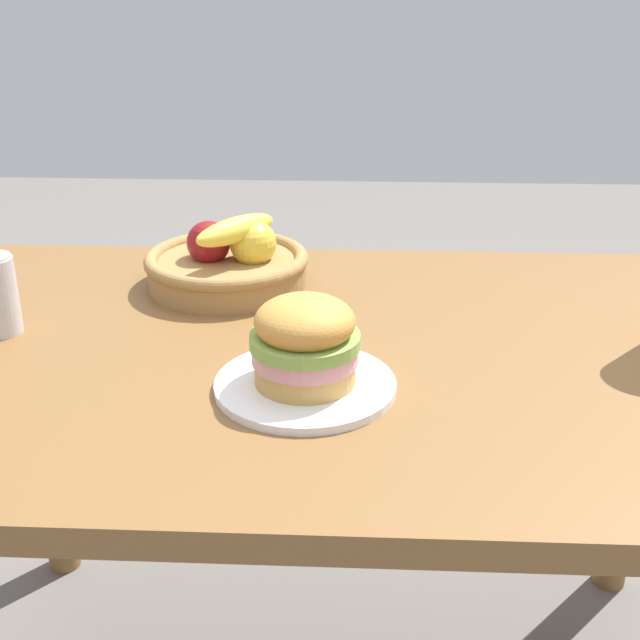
% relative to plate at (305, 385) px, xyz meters
% --- Properties ---
extents(dining_table, '(1.40, 0.90, 0.75)m').
position_rel_plate_xyz_m(dining_table, '(0.03, 0.14, -0.11)').
color(dining_table, brown).
rests_on(dining_table, ground_plane).
extents(plate, '(0.25, 0.25, 0.01)m').
position_rel_plate_xyz_m(plate, '(0.00, 0.00, 0.00)').
color(plate, white).
rests_on(plate, dining_table).
extents(sandwich, '(0.15, 0.15, 0.12)m').
position_rel_plate_xyz_m(sandwich, '(-0.00, 0.00, 0.07)').
color(sandwich, tan).
rests_on(sandwich, plate).
extents(fruit_basket, '(0.29, 0.29, 0.14)m').
position_rel_plate_xyz_m(fruit_basket, '(-0.16, 0.38, 0.04)').
color(fruit_basket, '#9E7542').
rests_on(fruit_basket, dining_table).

